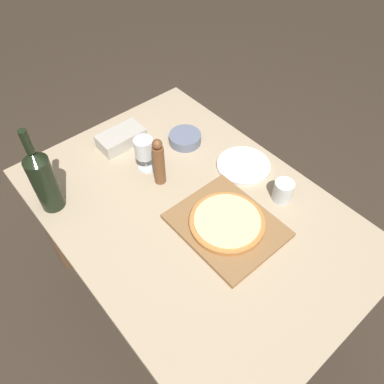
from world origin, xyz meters
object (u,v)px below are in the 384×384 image
(pizza, at_px, (227,222))
(small_bowl, at_px, (185,138))
(pepper_mill, at_px, (159,162))
(wine_bottle, at_px, (43,179))
(wine_glass, at_px, (145,149))

(pizza, height_order, small_bowl, same)
(pizza, xyz_separation_m, pepper_mill, (-0.04, 0.33, 0.07))
(pizza, distance_m, pepper_mill, 0.34)
(wine_bottle, relative_size, pepper_mill, 1.68)
(pepper_mill, relative_size, wine_glass, 1.41)
(small_bowl, bearing_deg, wine_glass, -175.47)
(wine_bottle, bearing_deg, small_bowl, -5.04)
(wine_bottle, bearing_deg, wine_glass, -10.47)
(pepper_mill, bearing_deg, wine_bottle, 156.51)
(pizza, bearing_deg, wine_bottle, 130.29)
(pizza, xyz_separation_m, small_bowl, (0.18, 0.44, -0.01))
(pizza, relative_size, small_bowl, 1.93)
(small_bowl, bearing_deg, pizza, -111.83)
(pizza, distance_m, wine_bottle, 0.65)
(wine_bottle, bearing_deg, pizza, -49.71)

